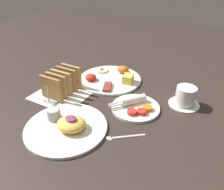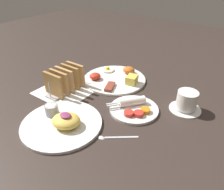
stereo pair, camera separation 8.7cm
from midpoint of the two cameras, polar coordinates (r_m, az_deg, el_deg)
name	(u,v)px [view 1 (the left image)]	position (r m, az deg, el deg)	size (l,w,h in m)	color
ground_plane	(92,103)	(0.88, -7.94, -2.20)	(3.00, 3.00, 0.00)	#332823
napkin_flat	(63,93)	(0.97, -15.14, 0.42)	(0.22, 0.22, 0.00)	white
plate_breakfast	(111,78)	(1.04, -2.72, 4.38)	(0.29, 0.29, 0.05)	white
plate_condiments	(135,106)	(0.84, 3.18, -3.08)	(0.19, 0.19, 0.04)	white
plate_foreground	(66,125)	(0.77, -15.05, -7.75)	(0.28, 0.28, 0.06)	white
toast_rack	(62,83)	(0.94, -15.56, 3.02)	(0.10, 0.18, 0.10)	#B7B7BC
coffee_cup	(185,97)	(0.88, 15.95, -0.57)	(0.12, 0.12, 0.08)	white
teaspoon	(119,137)	(0.72, -1.66, -10.95)	(0.11, 0.08, 0.01)	silver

